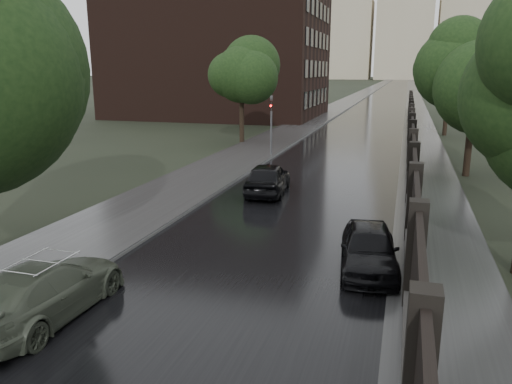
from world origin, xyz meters
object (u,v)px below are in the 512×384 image
object	(u,v)px
tree_right_c	(449,78)
car_right_near	(369,248)
tree_left_far	(241,75)
volga_sedan	(44,290)
tree_right_b	(475,83)
hatchback_left	(268,178)
traffic_light	(271,120)

from	to	relation	value
tree_right_c	car_right_near	world-z (taller)	tree_right_c
tree_left_far	car_right_near	world-z (taller)	tree_left_far
tree_right_c	volga_sedan	distance (m)	39.80
tree_right_b	hatchback_left	world-z (taller)	tree_right_b
tree_right_b	volga_sedan	size ratio (longest dim) A/B	1.51
volga_sedan	car_right_near	xyz separation A→B (m)	(7.00, 5.03, -0.00)
tree_right_b	hatchback_left	distance (m)	12.36
tree_left_far	tree_right_c	bearing A→B (deg)	32.83
volga_sedan	tree_right_c	bearing A→B (deg)	-106.63
volga_sedan	traffic_light	bearing A→B (deg)	-88.59
tree_right_c	traffic_light	world-z (taller)	tree_right_c
tree_left_far	traffic_light	bearing A→B (deg)	-53.53
volga_sedan	car_right_near	world-z (taller)	volga_sedan
tree_right_b	tree_left_far	bearing A→B (deg)	152.70
tree_right_b	traffic_light	xyz separation A→B (m)	(-11.80, 2.99, -2.55)
traffic_light	car_right_near	distance (m)	19.61
tree_left_far	volga_sedan	size ratio (longest dim) A/B	1.59
car_right_near	hatchback_left	bearing A→B (deg)	116.67
tree_left_far	hatchback_left	size ratio (longest dim) A/B	1.71
hatchback_left	car_right_near	world-z (taller)	hatchback_left
tree_left_far	volga_sedan	bearing A→B (deg)	-81.06
tree_left_far	tree_right_c	distance (m)	18.45
tree_left_far	car_right_near	bearing A→B (deg)	-63.59
tree_right_b	hatchback_left	size ratio (longest dim) A/B	1.62
hatchback_left	tree_right_c	bearing A→B (deg)	-116.38
tree_left_far	tree_right_b	xyz separation A→B (m)	(15.50, -8.00, -0.29)
tree_right_c	traffic_light	distance (m)	19.26
tree_right_b	traffic_light	world-z (taller)	tree_right_b
volga_sedan	hatchback_left	bearing A→B (deg)	-98.21
traffic_light	tree_right_b	bearing A→B (deg)	-14.24
tree_right_c	hatchback_left	world-z (taller)	tree_right_c
car_right_near	tree_right_b	bearing A→B (deg)	68.29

